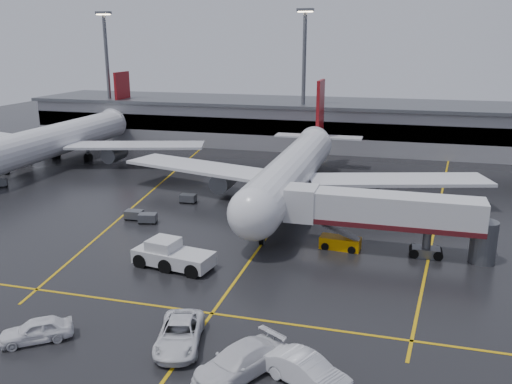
# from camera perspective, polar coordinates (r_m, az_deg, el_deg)

# --- Properties ---
(ground) EXTENTS (220.00, 220.00, 0.00)m
(ground) POSITION_cam_1_polar(r_m,az_deg,el_deg) (61.32, 2.30, -3.24)
(ground) COLOR black
(ground) RESTS_ON ground
(apron_line_centre) EXTENTS (0.25, 90.00, 0.02)m
(apron_line_centre) POSITION_cam_1_polar(r_m,az_deg,el_deg) (61.32, 2.30, -3.23)
(apron_line_centre) COLOR gold
(apron_line_centre) RESTS_ON ground
(apron_line_stop) EXTENTS (60.00, 0.25, 0.02)m
(apron_line_stop) POSITION_cam_1_polar(r_m,az_deg,el_deg) (41.93, -4.70, -12.74)
(apron_line_stop) COLOR gold
(apron_line_stop) RESTS_ON ground
(apron_line_left) EXTENTS (9.99, 69.35, 0.02)m
(apron_line_left) POSITION_cam_1_polar(r_m,az_deg,el_deg) (76.86, -10.64, 0.46)
(apron_line_left) COLOR gold
(apron_line_left) RESTS_ON ground
(apron_line_right) EXTENTS (7.57, 69.64, 0.02)m
(apron_line_right) POSITION_cam_1_polar(r_m,az_deg,el_deg) (69.64, 18.82, -1.75)
(apron_line_right) COLOR gold
(apron_line_right) RESTS_ON ground
(terminal) EXTENTS (122.00, 19.00, 8.60)m
(terminal) POSITION_cam_1_polar(r_m,az_deg,el_deg) (106.40, 8.23, 7.18)
(terminal) COLOR gray
(terminal) RESTS_ON ground
(light_mast_left) EXTENTS (3.00, 1.20, 25.45)m
(light_mast_left) POSITION_cam_1_polar(r_m,az_deg,el_deg) (114.40, -15.50, 12.49)
(light_mast_left) COLOR #595B60
(light_mast_left) RESTS_ON ground
(light_mast_mid) EXTENTS (3.00, 1.20, 25.45)m
(light_mast_mid) POSITION_cam_1_polar(r_m,az_deg,el_deg) (100.27, 5.11, 12.60)
(light_mast_mid) COLOR #595B60
(light_mast_mid) RESTS_ON ground
(main_airliner) EXTENTS (48.80, 45.60, 14.10)m
(main_airliner) POSITION_cam_1_polar(r_m,az_deg,el_deg) (69.28, 4.16, 2.59)
(main_airliner) COLOR silver
(main_airliner) RESTS_ON ground
(second_airliner) EXTENTS (48.80, 45.60, 14.10)m
(second_airliner) POSITION_cam_1_polar(r_m,az_deg,el_deg) (96.86, -19.59, 5.52)
(second_airliner) COLOR silver
(second_airliner) RESTS_ON ground
(jet_bridge) EXTENTS (19.90, 3.40, 6.05)m
(jet_bridge) POSITION_cam_1_polar(r_m,az_deg,el_deg) (53.02, 13.45, -2.29)
(jet_bridge) COLOR silver
(jet_bridge) RESTS_ON ground
(pushback_tractor) EXTENTS (7.75, 4.21, 2.63)m
(pushback_tractor) POSITION_cam_1_polar(r_m,az_deg,el_deg) (49.92, -8.95, -6.71)
(pushback_tractor) COLOR silver
(pushback_tractor) RESTS_ON ground
(belt_loader) EXTENTS (4.10, 2.18, 2.51)m
(belt_loader) POSITION_cam_1_polar(r_m,az_deg,el_deg) (54.20, 8.94, -5.35)
(belt_loader) COLOR #D28502
(belt_loader) RESTS_ON ground
(service_van_a) EXTENTS (4.25, 6.66, 1.71)m
(service_van_a) POSITION_cam_1_polar(r_m,az_deg,el_deg) (37.91, -8.13, -14.72)
(service_van_a) COLOR white
(service_van_a) RESTS_ON ground
(service_van_b) EXTENTS (5.49, 6.87, 1.87)m
(service_van_b) POSITION_cam_1_polar(r_m,az_deg,el_deg) (34.66, -1.87, -17.60)
(service_van_b) COLOR white
(service_van_b) RESTS_ON ground
(service_van_c) EXTENTS (5.90, 4.24, 1.85)m
(service_van_c) POSITION_cam_1_polar(r_m,az_deg,el_deg) (34.01, 5.43, -18.41)
(service_van_c) COLOR white
(service_van_c) RESTS_ON ground
(service_van_d) EXTENTS (5.03, 4.37, 1.64)m
(service_van_d) POSITION_cam_1_polar(r_m,az_deg,el_deg) (40.98, -22.30, -13.41)
(service_van_d) COLOR white
(service_van_d) RESTS_ON ground
(baggage_cart_a) EXTENTS (2.23, 1.70, 1.12)m
(baggage_cart_a) POSITION_cam_1_polar(r_m,az_deg,el_deg) (62.09, -11.44, -2.70)
(baggage_cart_a) COLOR #595B60
(baggage_cart_a) RESTS_ON ground
(baggage_cart_b) EXTENTS (2.06, 1.39, 1.12)m
(baggage_cart_b) POSITION_cam_1_polar(r_m,az_deg,el_deg) (63.60, -12.83, -2.34)
(baggage_cart_b) COLOR #595B60
(baggage_cart_b) RESTS_ON ground
(baggage_cart_c) EXTENTS (2.04, 1.36, 1.12)m
(baggage_cart_c) POSITION_cam_1_polar(r_m,az_deg,el_deg) (68.95, -7.23, -0.64)
(baggage_cart_c) COLOR #595B60
(baggage_cart_c) RESTS_ON ground
(baggage_cart_d) EXTENTS (2.36, 2.00, 1.12)m
(baggage_cart_d) POSITION_cam_1_polar(r_m,az_deg,el_deg) (91.90, -25.43, 2.09)
(baggage_cart_d) COLOR #595B60
(baggage_cart_d) RESTS_ON ground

